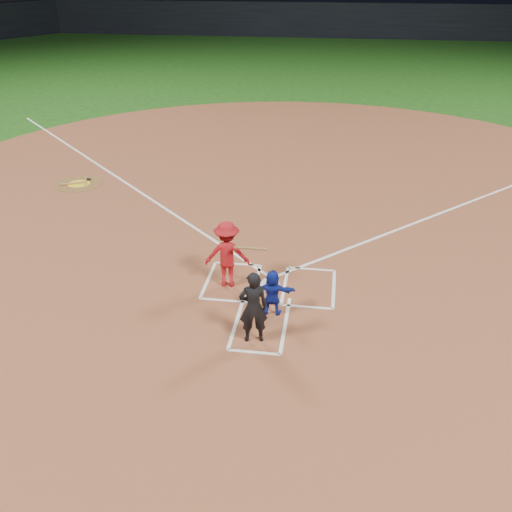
# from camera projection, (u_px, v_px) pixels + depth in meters

# --- Properties ---
(ground) EXTENTS (120.00, 120.00, 0.00)m
(ground) POSITION_uv_depth(u_px,v_px,m) (270.00, 284.00, 14.32)
(ground) COLOR #184912
(ground) RESTS_ON ground
(home_plate_dirt) EXTENTS (28.00, 28.00, 0.01)m
(home_plate_dirt) POSITION_uv_depth(u_px,v_px,m) (291.00, 196.00, 19.56)
(home_plate_dirt) COLOR brown
(home_plate_dirt) RESTS_ON ground
(stadium_wall_far) EXTENTS (80.00, 1.20, 3.20)m
(stadium_wall_far) POSITION_uv_depth(u_px,v_px,m) (330.00, 20.00, 55.50)
(stadium_wall_far) COLOR black
(stadium_wall_far) RESTS_ON ground
(home_plate) EXTENTS (0.60, 0.60, 0.02)m
(home_plate) POSITION_uv_depth(u_px,v_px,m) (270.00, 284.00, 14.31)
(home_plate) COLOR silver
(home_plate) RESTS_ON home_plate_dirt
(on_deck_circle) EXTENTS (1.70, 1.70, 0.01)m
(on_deck_circle) POSITION_uv_depth(u_px,v_px,m) (79.00, 184.00, 20.53)
(on_deck_circle) COLOR brown
(on_deck_circle) RESTS_ON home_plate_dirt
(on_deck_logo) EXTENTS (0.80, 0.80, 0.00)m
(on_deck_logo) POSITION_uv_depth(u_px,v_px,m) (79.00, 184.00, 20.52)
(on_deck_logo) COLOR yellow
(on_deck_logo) RESTS_ON on_deck_circle
(on_deck_bat_a) EXTENTS (0.38, 0.80, 0.06)m
(on_deck_bat_a) POSITION_uv_depth(u_px,v_px,m) (86.00, 181.00, 20.71)
(on_deck_bat_a) COLOR #A8693D
(on_deck_bat_a) RESTS_ON on_deck_circle
(on_deck_bat_b) EXTENTS (0.78, 0.43, 0.06)m
(on_deck_bat_b) POSITION_uv_depth(u_px,v_px,m) (72.00, 183.00, 20.45)
(on_deck_bat_b) COLOR #945D36
(on_deck_bat_b) RESTS_ON on_deck_circle
(bat_weight_donut) EXTENTS (0.19, 0.19, 0.05)m
(bat_weight_donut) POSITION_uv_depth(u_px,v_px,m) (89.00, 179.00, 20.84)
(bat_weight_donut) COLOR black
(bat_weight_donut) RESTS_ON on_deck_circle
(catcher) EXTENTS (1.03, 0.35, 1.11)m
(catcher) POSITION_uv_depth(u_px,v_px,m) (272.00, 293.00, 12.91)
(catcher) COLOR #122399
(catcher) RESTS_ON home_plate_dirt
(umpire) EXTENTS (0.68, 0.53, 1.66)m
(umpire) POSITION_uv_depth(u_px,v_px,m) (253.00, 307.00, 11.87)
(umpire) COLOR black
(umpire) RESTS_ON home_plate_dirt
(chalk_markings) EXTENTS (28.35, 17.32, 0.01)m
(chalk_markings) POSITION_uv_depth(u_px,v_px,m) (289.00, 203.00, 18.93)
(chalk_markings) COLOR white
(chalk_markings) RESTS_ON home_plate_dirt
(batter_at_plate) EXTENTS (1.56, 0.77, 1.70)m
(batter_at_plate) POSITION_uv_depth(u_px,v_px,m) (227.00, 254.00, 13.91)
(batter_at_plate) COLOR #A41218
(batter_at_plate) RESTS_ON home_plate_dirt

